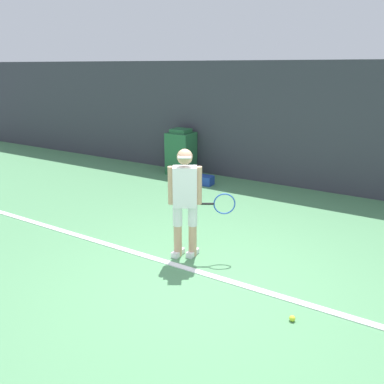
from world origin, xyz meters
The scene contains 8 objects.
ground_plane centered at (0.00, 0.00, 0.00)m, with size 24.00×24.00×0.00m, color #518C5B.
back_wall centered at (0.00, 4.65, 1.41)m, with size 24.00×0.10×2.83m.
court_baseline centered at (0.00, 0.12, 0.01)m, with size 21.60×0.10×0.01m.
tennis_player centered at (-0.54, 0.46, 0.90)m, with size 0.85×0.56×1.63m.
tennis_ball centered at (1.27, -0.26, 0.03)m, with size 0.07×0.07×0.07m.
covered_chair centered at (-2.98, 4.25, 0.57)m, with size 0.64×0.59×1.18m.
equipment_bag centered at (-2.16, 3.71, 0.11)m, with size 0.75×0.27×0.22m.
water_bottle centered at (-2.47, 4.11, 0.13)m, with size 0.08×0.08×0.27m.
Camera 1 is at (2.06, -3.85, 2.71)m, focal length 35.00 mm.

